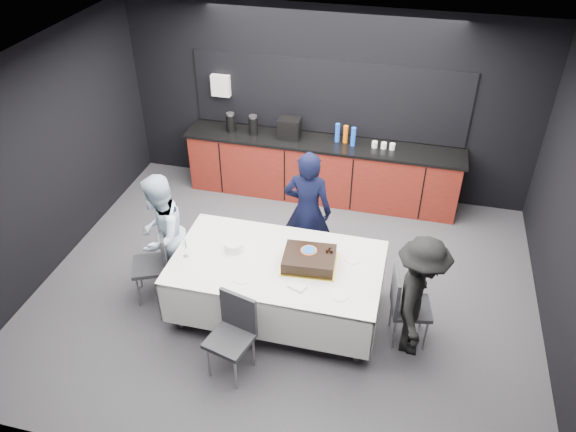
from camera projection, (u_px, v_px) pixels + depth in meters
The scene contains 18 objects.
ground at pixel (286, 290), 6.95m from camera, with size 6.00×6.00×0.00m, color #424247.
room_shell at pixel (286, 158), 5.88m from camera, with size 6.04×5.04×2.82m.
kitchenette at pixel (321, 164), 8.40m from camera, with size 4.10×0.64×2.05m.
party_table at pixel (277, 271), 6.26m from camera, with size 2.32×1.32×0.78m.
cake_assembly at pixel (309, 259), 6.09m from camera, with size 0.64×0.54×0.18m.
plate_stack at pixel (234, 246), 6.32m from camera, with size 0.21×0.21×0.10m, color white.
loose_plate_near at pixel (242, 278), 5.95m from camera, with size 0.19×0.19×0.01m, color white.
loose_plate_right_a at pixel (353, 259), 6.21m from camera, with size 0.18×0.18×0.01m, color white.
loose_plate_right_b at pixel (339, 295), 5.74m from camera, with size 0.21×0.21×0.01m, color white.
loose_plate_far at pixel (298, 240), 6.49m from camera, with size 0.18×0.18×0.01m, color white.
fork_pile at pixel (297, 287), 5.83m from camera, with size 0.17×0.11×0.03m, color white.
champagne_flute at pixel (184, 245), 6.16m from camera, with size 0.06×0.06×0.22m.
chair_left at pixel (157, 259), 6.59m from camera, with size 0.55×0.55×0.92m.
chair_right at pixel (404, 302), 6.01m from camera, with size 0.49×0.49×0.92m.
chair_near at pixel (233, 329), 5.68m from camera, with size 0.51×0.51×0.92m.
person_center at pixel (308, 211), 6.91m from camera, with size 0.60×0.39×1.64m, color black.
person_left at pixel (161, 235), 6.58m from camera, with size 0.75×0.59×1.55m, color silver.
person_right at pixel (419, 297), 5.79m from camera, with size 0.94×0.54×1.45m, color black.
Camera 1 is at (1.26, -4.99, 4.76)m, focal length 35.00 mm.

